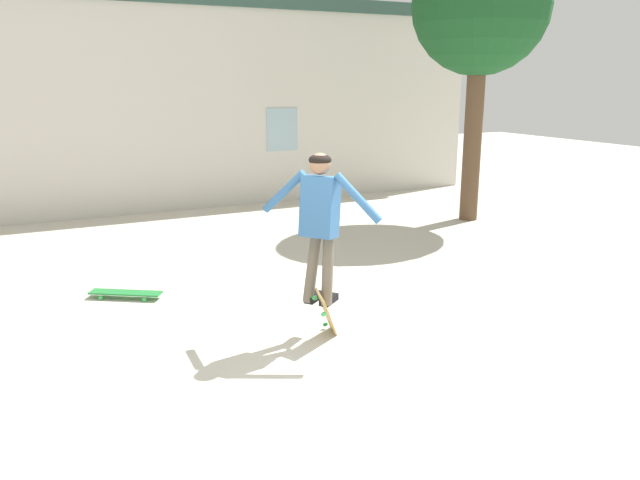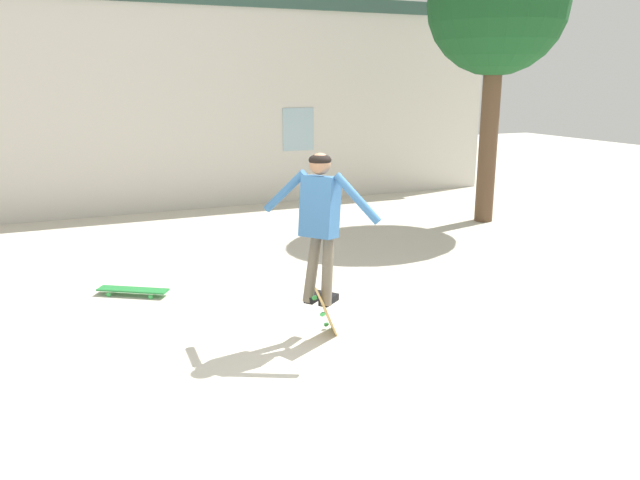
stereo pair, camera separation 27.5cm
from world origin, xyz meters
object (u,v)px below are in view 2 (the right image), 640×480
object	(u,v)px
skateboard_flipping	(328,318)
skateboard_resting	(133,290)
tree_right	(497,7)
skater	(320,215)

from	to	relation	value
skateboard_flipping	skateboard_resting	bearing A→B (deg)	83.19
skateboard_flipping	tree_right	bearing A→B (deg)	-6.67
tree_right	skateboard_flipping	xyz separation A→B (m)	(-4.93, -3.85, -3.57)
skateboard_resting	skater	bearing A→B (deg)	159.85
skater	skateboard_resting	distance (m)	2.91
tree_right	skateboard_resting	distance (m)	7.76
tree_right	skateboard_resting	world-z (taller)	tree_right
tree_right	skateboard_resting	bearing A→B (deg)	-165.58
tree_right	skateboard_flipping	distance (m)	7.20
skateboard_flipping	skateboard_resting	size ratio (longest dim) A/B	0.91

